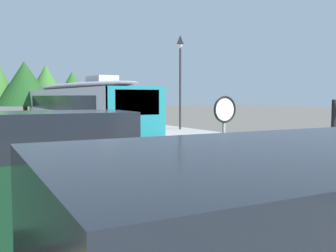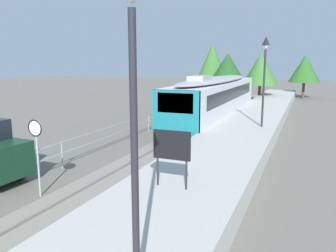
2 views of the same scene
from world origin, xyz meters
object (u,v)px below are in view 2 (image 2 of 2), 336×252
at_px(platform_lamp_near_end, 133,69).
at_px(speed_limit_sign, 36,139).
at_px(platform_lamp_mid_platform, 265,65).
at_px(commuter_train, 216,96).
at_px(platform_notice_board, 172,147).

xyz_separation_m(platform_lamp_near_end, speed_limit_sign, (-6.17, 4.24, -2.50)).
bearing_deg(platform_lamp_mid_platform, platform_lamp_near_end, -90.00).
height_order(commuter_train, speed_limit_sign, commuter_train).
height_order(commuter_train, platform_lamp_mid_platform, platform_lamp_mid_platform).
height_order(commuter_train, platform_notice_board, commuter_train).
relative_size(platform_lamp_mid_platform, platform_notice_board, 2.97).
xyz_separation_m(commuter_train, platform_notice_board, (3.05, -17.01, 0.05)).
relative_size(commuter_train, platform_notice_board, 10.05).
relative_size(platform_lamp_near_end, platform_lamp_mid_platform, 1.00).
xyz_separation_m(platform_lamp_near_end, platform_lamp_mid_platform, (0.00, 16.27, 0.00)).
distance_m(platform_lamp_near_end, platform_lamp_mid_platform, 16.27).
distance_m(platform_lamp_near_end, platform_notice_board, 5.45).
bearing_deg(platform_lamp_near_end, commuter_train, 101.24).
bearing_deg(platform_notice_board, platform_lamp_mid_platform, 83.77).
bearing_deg(commuter_train, platform_lamp_near_end, -78.76).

